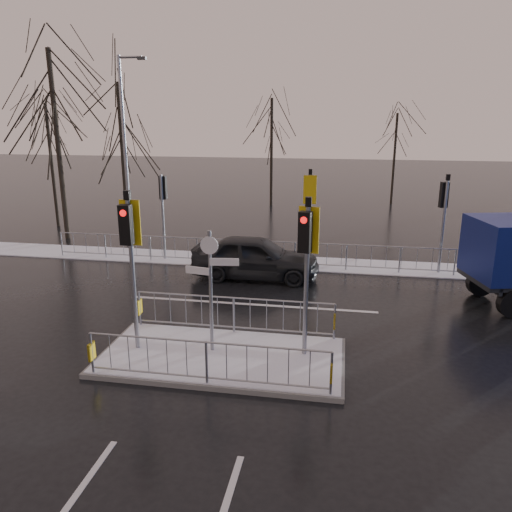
# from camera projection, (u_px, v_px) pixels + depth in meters

# --- Properties ---
(ground) EXTENTS (120.00, 120.00, 0.00)m
(ground) POSITION_uv_depth(u_px,v_px,m) (222.00, 359.00, 12.36)
(ground) COLOR black
(ground) RESTS_ON ground
(snow_verge) EXTENTS (30.00, 2.00, 0.04)m
(snow_verge) POSITION_uv_depth(u_px,v_px,m) (272.00, 262.00, 20.51)
(snow_verge) COLOR white
(snow_verge) RESTS_ON ground
(lane_markings) EXTENTS (8.00, 11.38, 0.01)m
(lane_markings) POSITION_uv_depth(u_px,v_px,m) (219.00, 366.00, 12.04)
(lane_markings) COLOR silver
(lane_markings) RESTS_ON ground
(traffic_island) EXTENTS (6.00, 3.04, 4.15)m
(traffic_island) POSITION_uv_depth(u_px,v_px,m) (221.00, 345.00, 12.27)
(traffic_island) COLOR #60605B
(traffic_island) RESTS_ON ground
(far_kerb_fixtures) EXTENTS (18.00, 0.65, 3.83)m
(far_kerb_fixtures) POSITION_uv_depth(u_px,v_px,m) (278.00, 242.00, 19.70)
(far_kerb_fixtures) COLOR gray
(far_kerb_fixtures) RESTS_ON ground
(car_far_lane) EXTENTS (4.70, 1.90, 1.60)m
(car_far_lane) POSITION_uv_depth(u_px,v_px,m) (255.00, 257.00, 18.36)
(car_far_lane) COLOR black
(car_far_lane) RESTS_ON ground
(tree_near_a) EXTENTS (4.75, 4.75, 8.97)m
(tree_near_a) POSITION_uv_depth(u_px,v_px,m) (54.00, 109.00, 22.88)
(tree_near_a) COLOR black
(tree_near_a) RESTS_ON ground
(tree_near_b) EXTENTS (4.00, 4.00, 7.55)m
(tree_near_b) POSITION_uv_depth(u_px,v_px,m) (121.00, 130.00, 24.14)
(tree_near_b) COLOR black
(tree_near_b) RESTS_ON ground
(tree_near_c) EXTENTS (3.50, 3.50, 6.61)m
(tree_near_c) POSITION_uv_depth(u_px,v_px,m) (49.00, 142.00, 26.02)
(tree_near_c) COLOR black
(tree_near_c) RESTS_ON ground
(tree_far_a) EXTENTS (3.75, 3.75, 7.08)m
(tree_far_a) POSITION_uv_depth(u_px,v_px,m) (272.00, 131.00, 32.23)
(tree_far_a) COLOR black
(tree_far_a) RESTS_ON ground
(tree_far_b) EXTENTS (3.25, 3.25, 6.14)m
(tree_far_b) POSITION_uv_depth(u_px,v_px,m) (395.00, 141.00, 32.96)
(tree_far_b) COLOR black
(tree_far_b) RESTS_ON ground
(street_lamp_left) EXTENTS (1.25, 0.18, 8.20)m
(street_lamp_left) POSITION_uv_depth(u_px,v_px,m) (126.00, 148.00, 21.22)
(street_lamp_left) COLOR gray
(street_lamp_left) RESTS_ON ground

